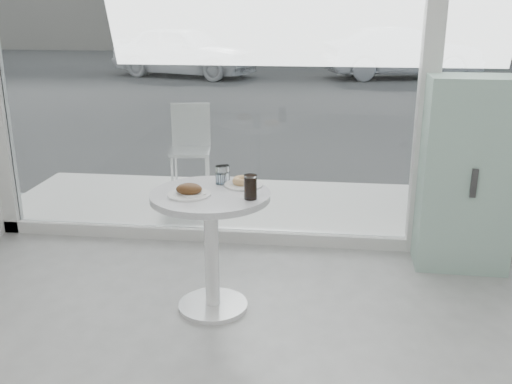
# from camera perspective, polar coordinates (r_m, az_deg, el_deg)

# --- Properties ---
(storefront) EXTENTS (5.00, 0.14, 3.00)m
(storefront) POSITION_cam_1_polar(r_m,az_deg,el_deg) (4.27, 6.01, 16.40)
(storefront) COLOR silver
(storefront) RESTS_ON ground
(main_table) EXTENTS (0.72, 0.72, 0.77)m
(main_table) POSITION_cam_1_polar(r_m,az_deg,el_deg) (3.48, -4.52, -3.51)
(main_table) COLOR white
(main_table) RESTS_ON ground
(patio_deck) EXTENTS (5.60, 1.60, 0.05)m
(patio_deck) POSITION_cam_1_polar(r_m,az_deg,el_deg) (5.38, 4.83, -1.61)
(patio_deck) COLOR silver
(patio_deck) RESTS_ON ground
(street) EXTENTS (40.00, 24.00, 0.00)m
(street) POSITION_cam_1_polar(r_m,az_deg,el_deg) (17.37, 6.51, 11.80)
(street) COLOR #323232
(street) RESTS_ON ground
(mint_cabinet) EXTENTS (0.65, 0.46, 1.38)m
(mint_cabinet) POSITION_cam_1_polar(r_m,az_deg,el_deg) (4.32, 20.30, 1.69)
(mint_cabinet) COLOR #90B7A7
(mint_cabinet) RESTS_ON ground
(patio_chair) EXTENTS (0.43, 0.43, 0.88)m
(patio_chair) POSITION_cam_1_polar(r_m,az_deg,el_deg) (5.63, -6.55, 4.82)
(patio_chair) COLOR white
(patio_chair) RESTS_ON patio_deck
(car_white) EXTENTS (4.35, 2.81, 1.38)m
(car_white) POSITION_cam_1_polar(r_m,az_deg,el_deg) (16.27, -7.19, 13.82)
(car_white) COLOR white
(car_white) RESTS_ON street
(car_silver) EXTENTS (4.30, 2.39, 1.34)m
(car_silver) POSITION_cam_1_polar(r_m,az_deg,el_deg) (16.17, 14.35, 13.32)
(car_silver) COLOR #A2A4AA
(car_silver) RESTS_ON street
(plate_fritter) EXTENTS (0.25, 0.25, 0.07)m
(plate_fritter) POSITION_cam_1_polar(r_m,az_deg,el_deg) (3.36, -6.63, 0.11)
(plate_fritter) COLOR silver
(plate_fritter) RESTS_ON main_table
(plate_donut) EXTENTS (0.24, 0.24, 0.06)m
(plate_donut) POSITION_cam_1_polar(r_m,az_deg,el_deg) (3.52, -1.26, 0.95)
(plate_donut) COLOR silver
(plate_donut) RESTS_ON main_table
(water_tumbler_a) EXTENTS (0.07, 0.07, 0.11)m
(water_tumbler_a) POSITION_cam_1_polar(r_m,az_deg,el_deg) (3.56, -3.53, 1.62)
(water_tumbler_a) COLOR white
(water_tumbler_a) RESTS_ON main_table
(water_tumbler_b) EXTENTS (0.07, 0.07, 0.11)m
(water_tumbler_b) POSITION_cam_1_polar(r_m,az_deg,el_deg) (3.60, -3.16, 1.76)
(water_tumbler_b) COLOR white
(water_tumbler_b) RESTS_ON main_table
(cola_glass) EXTENTS (0.08, 0.08, 0.14)m
(cola_glass) POSITION_cam_1_polar(r_m,az_deg,el_deg) (3.26, -0.56, 0.45)
(cola_glass) COLOR white
(cola_glass) RESTS_ON main_table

